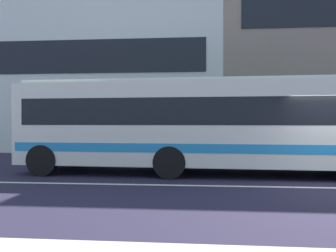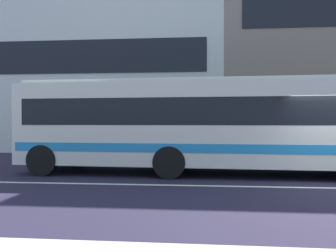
% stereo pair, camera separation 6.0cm
% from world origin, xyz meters
% --- Properties ---
extents(hedge_row_far, '(14.87, 1.10, 0.76)m').
position_xyz_m(hedge_row_far, '(1.39, 5.67, 0.38)').
color(hedge_row_far, '#367226').
rests_on(hedge_row_far, ground_plane).
extents(apartment_block_left, '(22.17, 11.95, 9.14)m').
position_xyz_m(apartment_block_left, '(-13.69, 14.83, 4.57)').
color(apartment_block_left, silver).
rests_on(apartment_block_left, ground_plane).
extents(transit_bus, '(11.82, 3.12, 3.10)m').
position_xyz_m(transit_bus, '(-3.98, 2.19, 1.71)').
color(transit_bus, beige).
rests_on(transit_bus, ground_plane).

